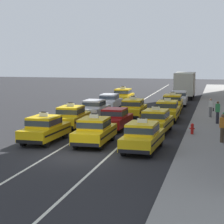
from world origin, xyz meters
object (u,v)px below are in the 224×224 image
Objects in this scene: taxi_left_second at (71,117)px; pedestrian_mid_block at (223,128)px; sedan_left_third at (94,108)px; taxi_center_nearest at (95,130)px; taxi_right_third at (167,110)px; fire_hydrant at (192,128)px; sedan_left_fourth at (110,101)px; sedan_right_fifth at (179,98)px; taxi_right_second at (156,121)px; taxi_right_fourth at (172,103)px; sedan_center_second at (115,118)px; taxi_center_third at (133,108)px; pedestrian_by_storefront at (218,112)px; taxi_left_fifth at (123,96)px; taxi_left_nearest at (45,128)px; taxi_right_nearest at (143,136)px; pedestrian_near_crosswalk at (211,108)px; box_truck_right_sixth at (185,84)px.

pedestrian_mid_block is at bearing -19.19° from taxi_left_second.
taxi_center_nearest reaches higher than sedan_left_third.
taxi_right_third reaches higher than fire_hydrant.
sedan_left_fourth is 8.34m from sedan_right_fifth.
taxi_right_third is (0.09, 6.35, 0.00)m from taxi_right_second.
taxi_center_nearest and taxi_right_fourth have the same top height.
taxi_center_nearest reaches higher than sedan_left_fourth.
sedan_center_second is 17.25m from sedan_right_fifth.
sedan_center_second is (3.24, -11.64, 0.00)m from sedan_left_fourth.
sedan_right_fifth reaches higher than fire_hydrant.
taxi_left_second is at bearing -119.58° from taxi_center_third.
pedestrian_by_storefront reaches higher than sedan_center_second.
taxi_center_third reaches higher than pedestrian_by_storefront.
pedestrian_by_storefront is at bearing 47.15° from taxi_right_second.
sedan_left_fourth is 0.94× the size of taxi_center_nearest.
sedan_left_third is 6.38m from taxi_right_third.
taxi_left_second is 1.00× the size of taxi_left_fifth.
fire_hydrant is (5.50, -7.55, -0.33)m from taxi_center_third.
taxi_left_nearest reaches higher than pedestrian_by_storefront.
taxi_right_third reaches higher than pedestrian_by_storefront.
taxi_right_nearest is at bearing -76.95° from taxi_center_third.
sedan_left_fourth and sedan_center_second have the same top height.
taxi_left_nearest is at bearing -119.49° from sedan_center_second.
pedestrian_near_crosswalk is (3.68, -4.05, 0.08)m from taxi_right_fourth.
taxi_right_fourth is at bearing 106.65° from pedestrian_mid_block.
box_truck_right_sixth reaches higher than taxi_center_third.
taxi_center_third is 3.08m from taxi_right_third.
sedan_left_fourth is 12.09m from sedan_center_second.
box_truck_right_sixth is (6.39, 7.38, 0.90)m from taxi_left_fifth.
sedan_right_fifth is (6.33, 11.33, 0.00)m from sedan_left_third.
taxi_right_fourth is (3.02, 17.15, 0.00)m from taxi_center_nearest.
sedan_right_fifth is (-0.04, 23.85, -0.03)m from taxi_right_nearest.
sedan_center_second is (-0.05, 5.72, -0.03)m from taxi_center_nearest.
taxi_left_fifth reaches higher than pedestrian_mid_block.
taxi_right_third is 6.27× the size of fire_hydrant.
taxi_right_fourth is at bearing 119.01° from pedestrian_by_storefront.
taxi_right_nearest is at bearing -146.69° from pedestrian_mid_block.
taxi_left_nearest is 16.44m from pedestrian_near_crosswalk.
taxi_center_nearest is at bearing -167.08° from pedestrian_mid_block.
pedestrian_mid_block is at bearing 12.92° from taxi_center_nearest.
taxi_right_fourth is at bearing 91.64° from taxi_right_third.
taxi_center_nearest is 17.41m from taxi_right_fourth.
sedan_center_second is 8.24m from pedestrian_by_storefront.
taxi_left_fifth is at bearing 108.74° from taxi_right_second.
taxi_center_nearest is at bearing -90.76° from taxi_center_third.
box_truck_right_sixth reaches higher than taxi_left_nearest.
pedestrian_mid_block is at bearing -41.58° from sedan_left_third.
taxi_left_fifth is at bearing 89.36° from taxi_left_second.
taxi_right_second is (3.10, 4.92, 0.00)m from taxi_center_nearest.
sedan_center_second is 2.71× the size of pedestrian_near_crosswalk.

